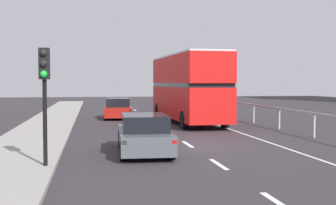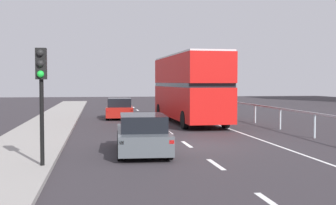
{
  "view_description": "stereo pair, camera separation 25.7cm",
  "coord_description": "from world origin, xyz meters",
  "px_view_note": "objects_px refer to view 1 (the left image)",
  "views": [
    {
      "loc": [
        -3.88,
        -17.23,
        2.56
      ],
      "look_at": [
        -0.29,
        3.43,
        1.59
      ],
      "focal_mm": 46.93,
      "sensor_mm": 36.0,
      "label": 1
    },
    {
      "loc": [
        -3.63,
        -17.27,
        2.56
      ],
      "look_at": [
        -0.29,
        3.43,
        1.59
      ],
      "focal_mm": 46.93,
      "sensor_mm": 36.0,
      "label": 2
    }
  ],
  "objects_px": {
    "traffic_signal_pole": "(44,78)",
    "sedan_car_ahead": "(118,109)",
    "hatchback_car_near": "(144,134)",
    "double_decker_bus_red": "(187,86)"
  },
  "relations": [
    {
      "from": "traffic_signal_pole",
      "to": "sedan_car_ahead",
      "type": "bearing_deg",
      "value": 80.09
    },
    {
      "from": "hatchback_car_near",
      "to": "traffic_signal_pole",
      "type": "distance_m",
      "value": 4.65
    },
    {
      "from": "traffic_signal_pole",
      "to": "hatchback_car_near",
      "type": "bearing_deg",
      "value": 40.18
    },
    {
      "from": "double_decker_bus_red",
      "to": "traffic_signal_pole",
      "type": "relative_size",
      "value": 3.17
    },
    {
      "from": "traffic_signal_pole",
      "to": "sedan_car_ahead",
      "type": "relative_size",
      "value": 0.8
    },
    {
      "from": "double_decker_bus_red",
      "to": "hatchback_car_near",
      "type": "relative_size",
      "value": 2.35
    },
    {
      "from": "hatchback_car_near",
      "to": "traffic_signal_pole",
      "type": "height_order",
      "value": "traffic_signal_pole"
    },
    {
      "from": "double_decker_bus_red",
      "to": "traffic_signal_pole",
      "type": "bearing_deg",
      "value": -119.37
    },
    {
      "from": "double_decker_bus_red",
      "to": "sedan_car_ahead",
      "type": "distance_m",
      "value": 5.85
    },
    {
      "from": "sedan_car_ahead",
      "to": "double_decker_bus_red",
      "type": "bearing_deg",
      "value": -39.04
    }
  ]
}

